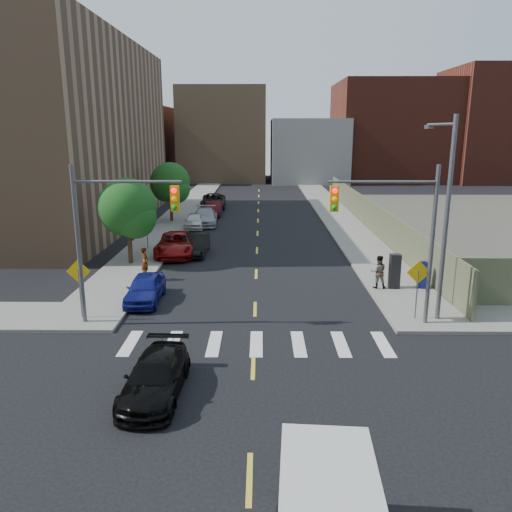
{
  "coord_description": "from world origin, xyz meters",
  "views": [
    {
      "loc": [
        0.26,
        -14.58,
        8.38
      ],
      "look_at": [
        0.02,
        10.51,
        2.0
      ],
      "focal_mm": 35.0,
      "sensor_mm": 36.0,
      "label": 1
    }
  ],
  "objects_px": {
    "parked_car_white": "(194,221)",
    "black_sedan": "(155,377)",
    "pedestrian_west": "(145,263)",
    "parked_car_maroon": "(214,209)",
    "parked_car_black": "(196,244)",
    "parked_car_red": "(176,244)",
    "payphone": "(395,271)",
    "parked_car_blue": "(145,288)",
    "pedestrian_east": "(378,272)",
    "parked_car_grey": "(213,201)",
    "parked_car_silver": "(205,217)",
    "mailbox": "(423,275)"
  },
  "relations": [
    {
      "from": "pedestrian_west",
      "to": "parked_car_white",
      "type": "bearing_deg",
      "value": -13.75
    },
    {
      "from": "parked_car_black",
      "to": "parked_car_red",
      "type": "relative_size",
      "value": 0.78
    },
    {
      "from": "parked_car_maroon",
      "to": "mailbox",
      "type": "bearing_deg",
      "value": -61.42
    },
    {
      "from": "parked_car_grey",
      "to": "mailbox",
      "type": "height_order",
      "value": "mailbox"
    },
    {
      "from": "black_sedan",
      "to": "pedestrian_east",
      "type": "xyz_separation_m",
      "value": [
        9.66,
        10.94,
        0.4
      ]
    },
    {
      "from": "parked_car_blue",
      "to": "parked_car_grey",
      "type": "relative_size",
      "value": 0.72
    },
    {
      "from": "pedestrian_east",
      "to": "pedestrian_west",
      "type": "bearing_deg",
      "value": -4.14
    },
    {
      "from": "parked_car_silver",
      "to": "mailbox",
      "type": "bearing_deg",
      "value": -57.74
    },
    {
      "from": "payphone",
      "to": "pedestrian_west",
      "type": "height_order",
      "value": "payphone"
    },
    {
      "from": "parked_car_red",
      "to": "mailbox",
      "type": "distance_m",
      "value": 16.31
    },
    {
      "from": "parked_car_silver",
      "to": "pedestrian_east",
      "type": "bearing_deg",
      "value": -62.89
    },
    {
      "from": "pedestrian_west",
      "to": "parked_car_maroon",
      "type": "bearing_deg",
      "value": -15.61
    },
    {
      "from": "black_sedan",
      "to": "parked_car_blue",
      "type": "bearing_deg",
      "value": 106.35
    },
    {
      "from": "parked_car_grey",
      "to": "pedestrian_east",
      "type": "relative_size",
      "value": 3.17
    },
    {
      "from": "parked_car_blue",
      "to": "parked_car_white",
      "type": "height_order",
      "value": "parked_car_blue"
    },
    {
      "from": "parked_car_blue",
      "to": "parked_car_red",
      "type": "distance_m",
      "value": 9.53
    },
    {
      "from": "parked_car_red",
      "to": "parked_car_white",
      "type": "height_order",
      "value": "parked_car_red"
    },
    {
      "from": "parked_car_blue",
      "to": "pedestrian_east",
      "type": "height_order",
      "value": "pedestrian_east"
    },
    {
      "from": "parked_car_silver",
      "to": "parked_car_grey",
      "type": "relative_size",
      "value": 0.92
    },
    {
      "from": "black_sedan",
      "to": "payphone",
      "type": "bearing_deg",
      "value": 47.84
    },
    {
      "from": "pedestrian_east",
      "to": "parked_car_silver",
      "type": "bearing_deg",
      "value": -55.34
    },
    {
      "from": "pedestrian_east",
      "to": "parked_car_grey",
      "type": "bearing_deg",
      "value": -64.66
    },
    {
      "from": "parked_car_grey",
      "to": "pedestrian_east",
      "type": "distance_m",
      "value": 31.08
    },
    {
      "from": "parked_car_red",
      "to": "payphone",
      "type": "bearing_deg",
      "value": -33.35
    },
    {
      "from": "parked_car_blue",
      "to": "black_sedan",
      "type": "bearing_deg",
      "value": -76.58
    },
    {
      "from": "parked_car_maroon",
      "to": "parked_car_silver",
      "type": "bearing_deg",
      "value": -94.38
    },
    {
      "from": "parked_car_maroon",
      "to": "payphone",
      "type": "bearing_deg",
      "value": -64.34
    },
    {
      "from": "parked_car_red",
      "to": "pedestrian_east",
      "type": "bearing_deg",
      "value": -35.19
    },
    {
      "from": "parked_car_silver",
      "to": "parked_car_white",
      "type": "relative_size",
      "value": 1.31
    },
    {
      "from": "parked_car_white",
      "to": "mailbox",
      "type": "distance_m",
      "value": 22.39
    },
    {
      "from": "pedestrian_west",
      "to": "parked_car_black",
      "type": "bearing_deg",
      "value": -29.76
    },
    {
      "from": "parked_car_silver",
      "to": "pedestrian_west",
      "type": "distance_m",
      "value": 17.1
    },
    {
      "from": "parked_car_silver",
      "to": "parked_car_maroon",
      "type": "relative_size",
      "value": 1.2
    },
    {
      "from": "black_sedan",
      "to": "parked_car_silver",
      "type": "bearing_deg",
      "value": 94.81
    },
    {
      "from": "parked_car_black",
      "to": "parked_car_silver",
      "type": "relative_size",
      "value": 0.83
    },
    {
      "from": "parked_car_red",
      "to": "parked_car_grey",
      "type": "relative_size",
      "value": 0.99
    },
    {
      "from": "parked_car_red",
      "to": "parked_car_silver",
      "type": "relative_size",
      "value": 1.07
    },
    {
      "from": "parked_car_white",
      "to": "pedestrian_west",
      "type": "height_order",
      "value": "pedestrian_west"
    },
    {
      "from": "black_sedan",
      "to": "payphone",
      "type": "relative_size",
      "value": 2.36
    },
    {
      "from": "parked_car_red",
      "to": "pedestrian_east",
      "type": "height_order",
      "value": "pedestrian_east"
    },
    {
      "from": "parked_car_black",
      "to": "parked_car_silver",
      "type": "distance_m",
      "value": 10.94
    },
    {
      "from": "pedestrian_east",
      "to": "payphone",
      "type": "bearing_deg",
      "value": -175.05
    },
    {
      "from": "black_sedan",
      "to": "pedestrian_west",
      "type": "height_order",
      "value": "pedestrian_west"
    },
    {
      "from": "parked_car_blue",
      "to": "parked_car_black",
      "type": "relative_size",
      "value": 0.94
    },
    {
      "from": "parked_car_blue",
      "to": "pedestrian_west",
      "type": "height_order",
      "value": "pedestrian_west"
    },
    {
      "from": "parked_car_white",
      "to": "black_sedan",
      "type": "distance_m",
      "value": 28.2
    },
    {
      "from": "parked_car_black",
      "to": "pedestrian_west",
      "type": "relative_size",
      "value": 2.45
    },
    {
      "from": "parked_car_grey",
      "to": "pedestrian_east",
      "type": "bearing_deg",
      "value": -71.01
    },
    {
      "from": "parked_car_black",
      "to": "payphone",
      "type": "xyz_separation_m",
      "value": [
        11.59,
        -7.84,
        0.36
      ]
    },
    {
      "from": "mailbox",
      "to": "parked_car_grey",
      "type": "bearing_deg",
      "value": 130.23
    }
  ]
}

